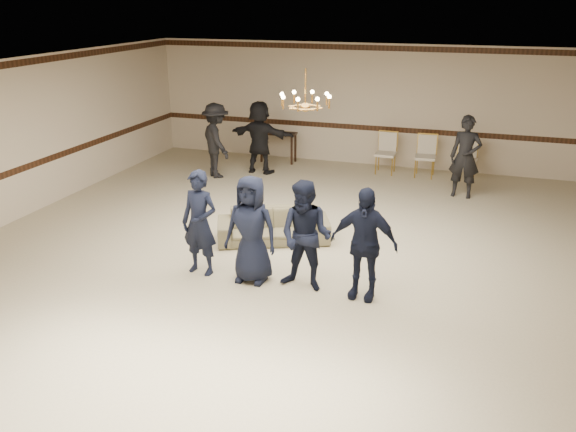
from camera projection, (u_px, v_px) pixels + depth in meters
name	position (u px, v px, depth m)	size (l,w,h in m)	color
room	(287.00, 176.00, 9.70)	(12.01, 14.01, 3.21)	#C3B896
chair_rail	(369.00, 128.00, 16.12)	(12.00, 0.02, 0.14)	#3A1F11
crown_molding	(373.00, 48.00, 15.40)	(12.00, 0.02, 0.14)	#3A1F11
chandelier	(305.00, 88.00, 10.15)	(0.94, 0.94, 0.89)	#BA843B
boy_a	(200.00, 223.00, 9.74)	(0.64, 0.42, 1.75)	black
boy_b	(251.00, 229.00, 9.47)	(0.86, 0.56, 1.75)	black
boy_c	(306.00, 236.00, 9.21)	(0.85, 0.66, 1.75)	black
boy_d	(364.00, 243.00, 8.94)	(1.03, 0.43, 1.75)	black
settee	(273.00, 226.00, 11.21)	(2.06, 0.81, 0.60)	#676344
adult_left	(216.00, 141.00, 15.01)	(1.21, 0.69, 1.87)	black
adult_mid	(260.00, 137.00, 15.37)	(1.73, 0.55, 1.87)	black
adult_right	(465.00, 157.00, 13.50)	(0.68, 0.45, 1.87)	black
banquet_chair_left	(386.00, 154.00, 15.45)	(0.50, 0.50, 1.04)	beige
banquet_chair_mid	(425.00, 157.00, 15.15)	(0.50, 0.50, 1.04)	beige
banquet_chair_right	(466.00, 160.00, 14.85)	(0.50, 0.50, 1.04)	beige
console_table	(278.00, 147.00, 16.55)	(0.99, 0.42, 0.83)	black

